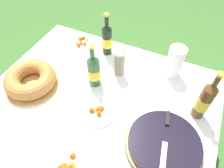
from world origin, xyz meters
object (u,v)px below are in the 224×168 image
snack_plate_right (98,111)px  paper_towel_roll (175,62)px  berry_tart (164,145)px  juice_bottle_red (107,39)px  cider_bottle_green (94,71)px  cider_bottle_amber (204,101)px  snack_plate_left (81,43)px  bundt_cake (30,79)px  serving_knife (166,137)px  snack_plate_near (67,167)px  cup_stack (119,63)px

snack_plate_right → paper_towel_roll: bearing=57.4°
berry_tart → juice_bottle_red: juice_bottle_red is taller
cider_bottle_green → cider_bottle_amber: cider_bottle_amber is taller
cider_bottle_green → snack_plate_left: 0.44m
bundt_cake → snack_plate_right: 0.50m
serving_knife → snack_plate_right: bearing=-101.8°
snack_plate_right → bundt_cake: bearing=178.8°
berry_tart → juice_bottle_red: 0.82m
cider_bottle_amber → snack_plate_right: (-0.54, -0.24, -0.13)m
snack_plate_near → paper_towel_roll: (0.31, 0.84, 0.10)m
snack_plate_left → cider_bottle_amber: bearing=-15.9°
bundt_cake → cider_bottle_green: (0.37, 0.19, 0.07)m
berry_tart → serving_knife: (-0.00, 0.03, 0.04)m
serving_knife → snack_plate_left: bearing=-132.3°
berry_tart → cup_stack: (-0.42, 0.39, 0.07)m
cider_bottle_green → snack_plate_right: size_ratio=1.42×
snack_plate_near → snack_plate_right: bearing=92.0°
snack_plate_left → snack_plate_right: same height
paper_towel_roll → bundt_cake: bearing=-149.1°
cup_stack → juice_bottle_red: (-0.17, 0.17, 0.02)m
bundt_cake → cider_bottle_amber: bearing=12.4°
berry_tart → juice_bottle_red: (-0.59, 0.55, 0.10)m
snack_plate_left → paper_towel_roll: 0.74m
cider_bottle_green → berry_tart: bearing=-24.4°
snack_plate_near → berry_tart: bearing=37.4°
bundt_cake → paper_towel_roll: size_ratio=1.58×
cup_stack → snack_plate_near: 0.70m
serving_knife → juice_bottle_red: 0.79m
berry_tart → snack_plate_right: (-0.41, 0.04, -0.02)m
snack_plate_near → cider_bottle_amber: bearing=48.2°
bundt_cake → snack_plate_near: (0.51, -0.36, -0.04)m
cup_stack → snack_plate_right: 0.35m
paper_towel_roll → juice_bottle_red: bearing=178.3°
cup_stack → cider_bottle_green: (-0.11, -0.14, 0.02)m
cider_bottle_green → cider_bottle_amber: (0.66, 0.04, 0.02)m
berry_tart → bundt_cake: bearing=176.6°
cup_stack → paper_towel_roll: bearing=24.9°
cup_stack → cider_bottle_amber: size_ratio=0.57×
juice_bottle_red → snack_plate_right: bearing=-70.2°
snack_plate_left → snack_plate_right: 0.66m
bundt_cake → snack_plate_left: size_ratio=1.70×
berry_tart → cup_stack: 0.58m
juice_bottle_red → snack_plate_near: (0.20, -0.86, -0.11)m
cider_bottle_amber → paper_towel_roll: size_ratio=1.56×
serving_knife → snack_plate_near: size_ratio=1.79×
serving_knife → snack_plate_right: (-0.41, 0.01, -0.05)m
snack_plate_near → juice_bottle_red: bearing=102.9°
berry_tart → cider_bottle_green: cider_bottle_green is taller
cider_bottle_amber → snack_plate_left: (-0.95, 0.27, -0.13)m
bundt_cake → cup_stack: bearing=34.5°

